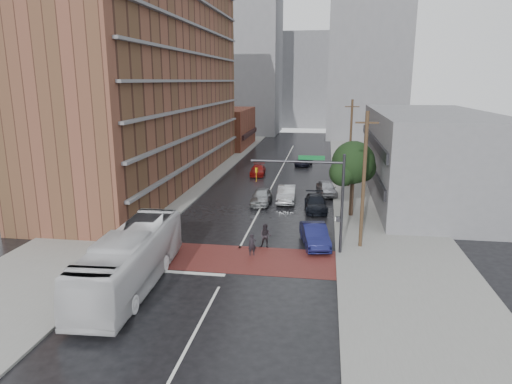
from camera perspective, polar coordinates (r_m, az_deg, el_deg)
The scene contains 24 objects.
ground at distance 31.55m, azimuth -2.97°, elevation -8.68°, with size 160.00×160.00×0.00m, color black.
crosswalk at distance 32.00m, azimuth -2.78°, elevation -8.33°, with size 14.00×5.00×0.02m, color maroon.
sidewalk_west at distance 57.58m, azimuth -9.20°, elevation 1.61°, with size 9.00×90.00×0.15m, color gray.
sidewalk_east at distance 55.13m, azimuth 14.21°, elevation 0.81°, with size 9.00×90.00×0.15m, color gray.
apartment_block at distance 56.25m, azimuth -12.59°, elevation 15.46°, with size 10.00×44.00×28.00m, color brown.
storefront_west at distance 84.91m, azimuth -3.62°, elevation 7.98°, with size 8.00×16.00×7.00m, color brown.
building_east at distance 50.23m, azimuth 20.72°, elevation 4.25°, with size 11.00×26.00×9.00m, color slate.
distant_tower_west at distance 108.47m, azimuth -2.01°, elevation 15.86°, with size 18.00×16.00×32.00m, color slate.
distant_tower_east at distance 101.03m, azimuth 13.83°, elevation 16.78°, with size 16.00×14.00×36.00m, color slate.
distant_tower_center at distance 123.68m, azimuth 6.09°, elevation 13.69°, with size 12.00×10.00×24.00m, color slate.
street_tree at distance 41.30m, azimuth 12.08°, elevation 3.28°, with size 4.20×4.10×6.90m.
signal_mast at distance 31.89m, azimuth 8.20°, elevation 0.38°, with size 6.50×0.30×7.20m.
utility_pole_near at distance 33.38m, azimuth 13.32°, elevation 1.46°, with size 1.60×0.26×10.00m.
utility_pole_far at distance 53.06m, azimuth 11.72°, elevation 6.02°, with size 1.60×0.26×10.00m.
transit_bus at distance 28.34m, azimuth -15.37°, elevation -8.12°, with size 2.88×12.32×3.43m, color silver.
pedestrian_a at distance 32.28m, azimuth -0.48°, elevation -6.61°, with size 0.58×0.38×1.59m, color black.
pedestrian_b at distance 33.70m, azimuth 1.19°, elevation -5.51°, with size 0.89×0.69×1.83m, color black.
car_travel_a at distance 45.54m, azimuth 0.71°, elevation -0.55°, with size 1.83×4.55×1.55m, color #9B9FA2.
car_travel_b at distance 46.38m, azimuth 3.84°, elevation -0.25°, with size 1.75×5.02×1.65m, color #B6BBBF.
car_travel_c at distance 59.59m, azimuth 0.23°, elevation 2.76°, with size 1.83×4.50×1.30m, color maroon.
suv_travel at distance 66.63m, azimuth 5.96°, elevation 3.83°, with size 2.03×4.41×1.22m, color black.
car_parked_near at distance 34.43m, azimuth 7.35°, elevation -5.39°, with size 1.71×4.91×1.62m, color #141748.
car_parked_mid at distance 43.64m, azimuth 7.48°, elevation -1.37°, with size 2.02×4.98×1.45m, color black.
car_parked_far at distance 49.62m, azimuth 8.82°, elevation 0.48°, with size 1.81×4.50×1.53m, color #A3A5AA.
Camera 1 is at (6.00, -28.54, 12.05)m, focal length 32.00 mm.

